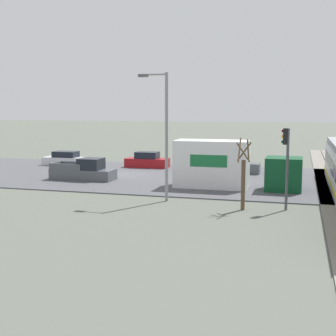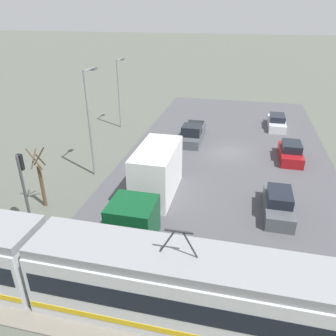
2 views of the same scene
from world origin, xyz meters
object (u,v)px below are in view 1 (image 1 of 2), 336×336
at_px(street_tree, 243,178).
at_px(sedan_car_2, 147,161).
at_px(street_lamp_mid_block, 164,128).
at_px(sedan_car_1, 66,159).
at_px(sedan_car_0, 235,166).
at_px(pickup_truck, 84,171).
at_px(box_truck, 229,166).
at_px(traffic_light_pole, 286,157).

bearing_deg(street_tree, sedan_car_2, -145.56).
bearing_deg(street_lamp_mid_block, sedan_car_1, -134.83).
bearing_deg(sedan_car_2, street_tree, -145.56).
bearing_deg(sedan_car_2, sedan_car_1, 94.27).
bearing_deg(sedan_car_2, sedan_car_0, -100.14).
distance_m(sedan_car_0, street_tree, 15.56).
relative_size(sedan_car_0, street_tree, 1.05).
height_order(sedan_car_1, street_lamp_mid_block, street_lamp_mid_block).
distance_m(pickup_truck, sedan_car_1, 10.53).
height_order(sedan_car_1, sedan_car_2, sedan_car_2).
bearing_deg(sedan_car_1, sedan_car_2, -85.73).
distance_m(sedan_car_1, street_lamp_mid_block, 21.61).
bearing_deg(box_truck, traffic_light_pole, 34.01).
bearing_deg(box_truck, pickup_truck, -93.60).
xyz_separation_m(sedan_car_1, street_lamp_mid_block, (14.97, 15.05, 4.07)).
xyz_separation_m(pickup_truck, sedan_car_2, (-9.13, 2.49, -0.04)).
bearing_deg(street_lamp_mid_block, box_truck, 149.55).
bearing_deg(street_tree, pickup_truck, -118.95).
bearing_deg(traffic_light_pole, street_tree, -75.35).
relative_size(sedan_car_1, sedan_car_2, 1.10).
relative_size(pickup_truck, traffic_light_pole, 1.10).
height_order(pickup_truck, street_lamp_mid_block, street_lamp_mid_block).
bearing_deg(box_truck, street_tree, 15.28).
height_order(sedan_car_0, traffic_light_pole, traffic_light_pole).
xyz_separation_m(box_truck, sedan_car_1, (-9.24, -18.41, -1.03)).
bearing_deg(sedan_car_1, box_truck, -116.66).
bearing_deg(street_lamp_mid_block, sedan_car_2, -157.96).
bearing_deg(street_tree, sedan_car_1, -128.67).
relative_size(box_truck, sedan_car_0, 2.07).
bearing_deg(street_lamp_mid_block, sedan_car_0, 168.89).
xyz_separation_m(box_truck, street_tree, (7.03, 1.92, 0.23)).
xyz_separation_m(sedan_car_0, sedan_car_2, (-1.62, -9.07, -0.02)).
distance_m(sedan_car_0, street_lamp_mid_block, 14.81).
bearing_deg(box_truck, street_lamp_mid_block, -30.45).
distance_m(sedan_car_1, traffic_light_pole, 27.71).
xyz_separation_m(sedan_car_0, traffic_light_pole, (14.68, 4.93, 2.42)).
distance_m(pickup_truck, sedan_car_0, 13.78).
xyz_separation_m(sedan_car_1, sedan_car_2, (-0.65, 8.73, 0.05)).
bearing_deg(sedan_car_0, traffic_light_pole, -161.42).
height_order(pickup_truck, sedan_car_1, pickup_truck).
xyz_separation_m(street_tree, street_lamp_mid_block, (-1.31, -5.28, 2.81)).
bearing_deg(sedan_car_0, street_tree, -170.59).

